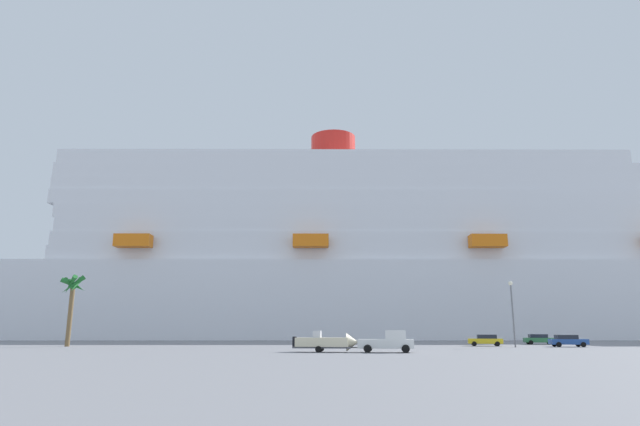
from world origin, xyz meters
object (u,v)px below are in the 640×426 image
at_px(pickup_truck, 388,342).
at_px(small_boat_on_trailer, 329,342).
at_px(palm_tree, 72,292).
at_px(parked_car_blue_suv, 568,341).
at_px(cruise_ship, 462,265).
at_px(parked_car_green_wagon, 539,339).
at_px(parked_car_yellow_taxi, 486,340).
at_px(street_lamp, 512,304).

relative_size(pickup_truck, small_boat_on_trailer, 0.75).
bearing_deg(palm_tree, parked_car_blue_suv, 2.58).
height_order(cruise_ship, palm_tree, cruise_ship).
distance_m(parked_car_green_wagon, parked_car_yellow_taxi, 13.64).
xyz_separation_m(cruise_ship, pickup_truck, (-23.61, -81.34, -17.33)).
distance_m(cruise_ship, parked_car_yellow_taxi, 61.43).
relative_size(pickup_truck, parked_car_yellow_taxi, 1.16).
bearing_deg(parked_car_blue_suv, parked_car_green_wagon, 88.87).
xyz_separation_m(cruise_ship, small_boat_on_trailer, (-29.63, -80.98, -17.41)).
bearing_deg(small_boat_on_trailer, cruise_ship, 69.91).
relative_size(small_boat_on_trailer, parked_car_yellow_taxi, 1.54).
bearing_deg(small_boat_on_trailer, palm_tree, 156.11).
bearing_deg(parked_car_yellow_taxi, cruise_ship, 81.58).
xyz_separation_m(pickup_truck, palm_tree, (-43.00, 16.73, 6.42)).
xyz_separation_m(small_boat_on_trailer, street_lamp, (23.45, 16.97, 4.59)).
height_order(palm_tree, street_lamp, palm_tree).
bearing_deg(parked_car_blue_suv, cruise_ship, 91.36).
relative_size(street_lamp, parked_car_blue_suv, 1.80).
relative_size(parked_car_blue_suv, parked_car_yellow_taxi, 0.97).
distance_m(palm_tree, parked_car_blue_suv, 68.46).
xyz_separation_m(parked_car_blue_suv, parked_car_yellow_taxi, (-10.08, 3.30, -0.00)).
bearing_deg(parked_car_green_wagon, parked_car_yellow_taxi, -139.21).
bearing_deg(small_boat_on_trailer, parked_car_yellow_taxi, 47.28).
height_order(pickup_truck, palm_tree, palm_tree).
xyz_separation_m(cruise_ship, parked_car_green_wagon, (1.70, -49.33, -17.54)).
bearing_deg(street_lamp, palm_tree, -179.44).
height_order(small_boat_on_trailer, palm_tree, palm_tree).
distance_m(cruise_ship, parked_car_blue_suv, 64.01).
bearing_deg(cruise_ship, street_lamp, -95.51).
height_order(parked_car_green_wagon, parked_car_blue_suv, same).
height_order(cruise_ship, parked_car_green_wagon, cruise_ship).
xyz_separation_m(street_lamp, parked_car_yellow_taxi, (-2.45, 5.77, -4.72)).
bearing_deg(parked_car_yellow_taxi, street_lamp, -67.02).
height_order(street_lamp, parked_car_blue_suv, street_lamp).
distance_m(cruise_ship, street_lamp, 65.58).
distance_m(palm_tree, parked_car_yellow_taxi, 58.71).
bearing_deg(palm_tree, parked_car_green_wagon, 12.60).
relative_size(small_boat_on_trailer, palm_tree, 0.77).
relative_size(small_boat_on_trailer, parked_car_green_wagon, 1.57).
relative_size(cruise_ship, small_boat_on_trailer, 35.74).
height_order(palm_tree, parked_car_blue_suv, palm_tree).
distance_m(pickup_truck, parked_car_blue_suv, 31.95).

